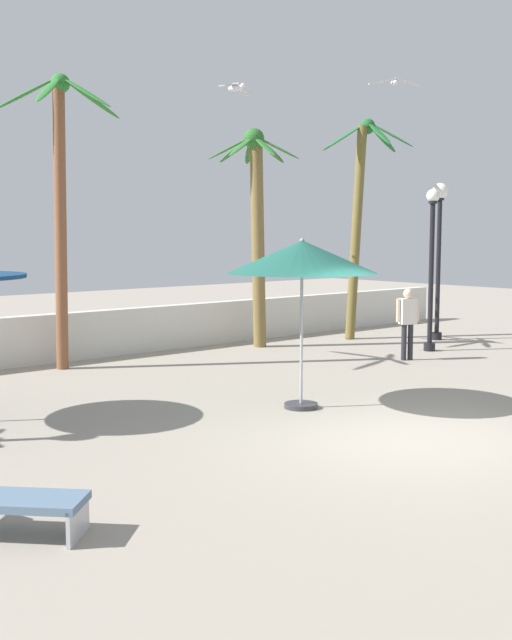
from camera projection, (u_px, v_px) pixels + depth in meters
ground_plane at (404, 437)px, 11.10m from camera, size 56.00×56.00×0.00m
boundary_wall at (86, 335)px, 17.96m from camera, size 25.20×0.30×1.09m
patio_umbrella_3 at (302, 258)px, 12.64m from camera, size 2.45×2.45×2.80m
palm_tree_0 at (61, 189)px, 16.27m from camera, size 2.62×2.64×6.16m
palm_tree_1 at (257, 214)px, 19.45m from camera, size 2.27×2.29×5.46m
palm_tree_2 at (360, 203)px, 21.15m from camera, size 2.55×2.40×5.97m
lamp_post_1 at (439, 235)px, 20.87m from camera, size 0.43×0.43×4.21m
lamp_post_2 at (432, 260)px, 18.94m from camera, size 0.32×0.32×3.94m
guest_0 at (408, 317)px, 17.69m from camera, size 0.51×0.38×1.64m
seagull_0 at (236, 88)px, 15.05m from camera, size 1.01×0.49×0.16m
seagull_1 at (394, 82)px, 19.51m from camera, size 1.15×0.88×0.19m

